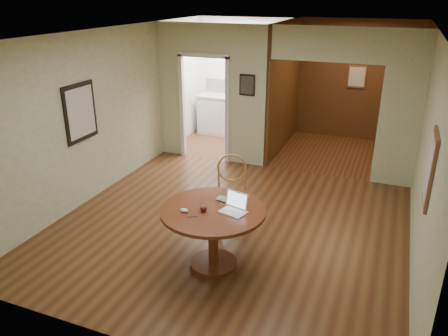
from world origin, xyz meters
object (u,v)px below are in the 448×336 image
at_px(chair, 232,189).
at_px(closed_laptop, 227,202).
at_px(dining_table, 213,224).
at_px(open_laptop, 235,206).

distance_m(chair, closed_laptop, 0.86).
height_order(dining_table, chair, chair).
height_order(dining_table, open_laptop, open_laptop).
relative_size(chair, closed_laptop, 3.25).
xyz_separation_m(chair, open_laptop, (0.40, -0.95, 0.25)).
relative_size(dining_table, chair, 1.16).
bearing_deg(closed_laptop, open_laptop, -36.57).
xyz_separation_m(chair, closed_laptop, (0.25, -0.80, 0.20)).
relative_size(open_laptop, closed_laptop, 1.02).
bearing_deg(chair, open_laptop, -86.58).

